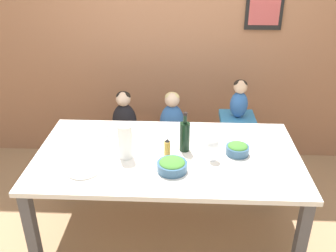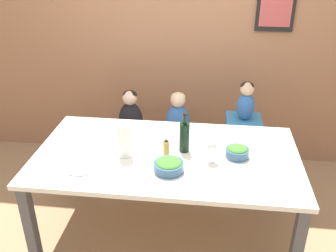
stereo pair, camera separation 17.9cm
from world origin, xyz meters
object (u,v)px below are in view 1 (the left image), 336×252
object	(u,v)px
paper_towel_roll	(125,142)
dinner_plate_back_left	(114,130)
chair_far_left	(126,145)
person_child_center	(172,118)
chair_right_highchair	(236,132)
wine_bottle	(185,136)
dinner_plate_front_left	(84,170)
chair_far_center	(172,146)
person_child_left	(124,117)
salad_bowl_small	(237,149)
wine_glass_near	(213,145)
salad_bowl_large	(172,165)
person_baby_right	(239,98)

from	to	relation	value
paper_towel_roll	dinner_plate_back_left	world-z (taller)	paper_towel_roll
chair_far_left	person_child_center	distance (m)	0.53
chair_right_highchair	wine_bottle	size ratio (longest dim) A/B	2.29
chair_right_highchair	dinner_plate_front_left	world-z (taller)	dinner_plate_front_left
person_child_center	chair_far_center	bearing A→B (deg)	-90.00
person_child_left	person_child_center	bearing A→B (deg)	0.00
chair_far_center	wine_bottle	size ratio (longest dim) A/B	1.48
chair_far_center	dinner_plate_back_left	distance (m)	0.75
person_child_center	wine_bottle	distance (m)	0.77
chair_far_left	salad_bowl_small	xyz separation A→B (m)	(0.93, -0.77, 0.43)
wine_glass_near	dinner_plate_back_left	distance (m)	0.87
chair_right_highchair	person_child_left	bearing A→B (deg)	179.96
chair_far_left	dinner_plate_front_left	bearing A→B (deg)	-96.21
wine_bottle	salad_bowl_small	bearing A→B (deg)	-5.66
paper_towel_roll	salad_bowl_large	world-z (taller)	paper_towel_roll
person_baby_right	dinner_plate_back_left	world-z (taller)	person_baby_right
person_child_center	wine_glass_near	size ratio (longest dim) A/B	2.74
person_child_left	dinner_plate_back_left	world-z (taller)	person_child_left
paper_towel_roll	dinner_plate_front_left	bearing A→B (deg)	-144.10
person_child_center	dinner_plate_back_left	world-z (taller)	person_child_center
person_child_left	wine_glass_near	size ratio (longest dim) A/B	2.74
person_baby_right	chair_far_center	bearing A→B (deg)	-179.90
chair_right_highchair	salad_bowl_large	xyz separation A→B (m)	(-0.56, -1.00, 0.27)
chair_right_highchair	salad_bowl_large	world-z (taller)	salad_bowl_large
dinner_plate_front_left	person_baby_right	bearing A→B (deg)	42.00
person_child_center	wine_bottle	bearing A→B (deg)	-81.01
wine_bottle	wine_glass_near	world-z (taller)	wine_bottle
chair_far_center	wine_glass_near	distance (m)	1.04
chair_far_left	person_child_left	world-z (taller)	person_child_left
person_child_center	dinner_plate_front_left	distance (m)	1.17
chair_far_left	salad_bowl_large	xyz separation A→B (m)	(0.47, -1.00, 0.43)
person_baby_right	dinner_plate_front_left	distance (m)	1.55
chair_far_left	chair_right_highchair	size ratio (longest dim) A/B	0.65
person_baby_right	dinner_plate_front_left	world-z (taller)	person_baby_right
person_child_left	person_child_center	size ratio (longest dim) A/B	1.00
chair_far_center	paper_towel_roll	size ratio (longest dim) A/B	1.78
wine_bottle	dinner_plate_back_left	xyz separation A→B (m)	(-0.57, 0.28, -0.11)
dinner_plate_front_left	chair_far_left	bearing A→B (deg)	83.79
chair_far_left	wine_bottle	xyz separation A→B (m)	(0.55, -0.73, 0.50)
chair_right_highchair	person_baby_right	bearing A→B (deg)	90.00
chair_far_left	wine_bottle	size ratio (longest dim) A/B	1.48
wine_bottle	paper_towel_roll	world-z (taller)	wine_bottle
person_baby_right	chair_far_left	bearing A→B (deg)	-179.94
person_child_left	person_baby_right	xyz separation A→B (m)	(1.03, 0.00, 0.20)
person_child_left	person_baby_right	size ratio (longest dim) A/B	1.33
dinner_plate_front_left	wine_glass_near	bearing A→B (deg)	11.74
person_child_center	wine_bottle	world-z (taller)	wine_bottle
person_child_center	salad_bowl_small	size ratio (longest dim) A/B	2.81
salad_bowl_large	chair_far_center	bearing A→B (deg)	92.01
salad_bowl_large	wine_bottle	bearing A→B (deg)	73.61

